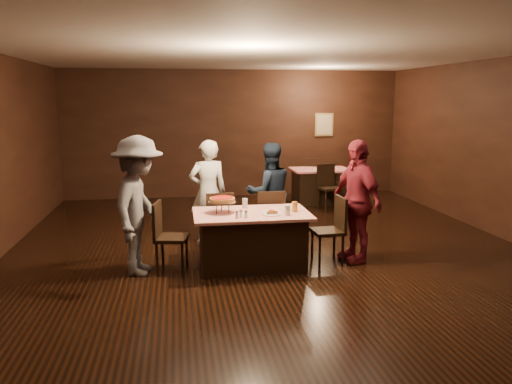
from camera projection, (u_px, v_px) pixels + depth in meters
room at (276, 112)px, 6.94m from camera, size 10.00×10.04×3.02m
main_table at (252, 239)px, 6.96m from camera, size 1.60×1.00×0.77m
back_table at (320, 186)px, 11.28m from camera, size 1.30×0.90×0.77m
chair_far_left at (218, 221)px, 7.61m from camera, size 0.46×0.46×0.95m
chair_far_right at (270, 219)px, 7.74m from camera, size 0.44×0.44×0.95m
chair_end_left at (172, 236)px, 6.77m from camera, size 0.49×0.49×0.95m
chair_end_right at (328, 230)px, 7.12m from camera, size 0.44×0.44×0.95m
chair_back_near at (330, 187)px, 10.58m from camera, size 0.49×0.49×0.95m
chair_back_far at (313, 178)px, 11.85m from camera, size 0.50×0.50×0.95m
diner_white_jacket at (208, 192)px, 8.02m from camera, size 0.67×0.50×1.68m
diner_navy_hoodie at (269, 192)px, 8.14m from camera, size 0.87×0.72×1.63m
diner_grey_knit at (139, 206)px, 6.59m from camera, size 0.94×1.32×1.85m
diner_red_shirt at (356, 201)px, 7.13m from camera, size 0.69×1.11×1.76m
pizza_stand at (222, 200)px, 6.84m from camera, size 0.38×0.38×0.22m
plate_with_slice at (272, 213)px, 6.75m from camera, size 0.25×0.25×0.06m
plate_empty at (288, 208)px, 7.12m from camera, size 0.25×0.25×0.01m
glass_front_right at (287, 210)px, 6.71m from camera, size 0.08×0.08×0.14m
glass_amber at (295, 207)px, 6.92m from camera, size 0.08×0.08×0.14m
glass_back at (245, 203)px, 7.16m from camera, size 0.08×0.08×0.14m
condiments at (241, 214)px, 6.58m from camera, size 0.17×0.10×0.09m
napkin_center at (273, 212)px, 6.94m from camera, size 0.19×0.19×0.01m
napkin_left at (241, 213)px, 6.82m from camera, size 0.21×0.21×0.01m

